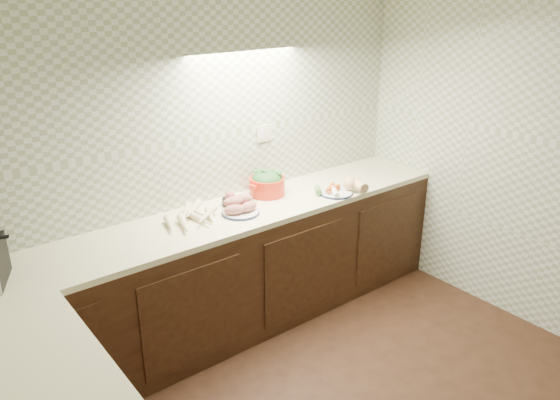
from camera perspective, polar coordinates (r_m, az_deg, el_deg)
room at (r=2.40m, az=13.42°, el=3.31°), size 3.60×3.60×2.60m
counter at (r=3.04m, az=-7.98°, el=-17.50°), size 3.60×3.60×0.90m
parsnip_pile at (r=3.61m, az=-10.01°, el=-1.92°), size 0.48×0.45×0.08m
sweet_potato_plate at (r=3.71m, az=-4.25°, el=-0.73°), size 0.26×0.26×0.12m
onion_bowl at (r=3.86m, az=-5.08°, el=0.01°), size 0.14×0.14×0.11m
dutch_oven at (r=4.02m, az=-1.35°, el=1.76°), size 0.33×0.30×0.18m
veg_plate at (r=4.09m, az=6.47°, el=1.30°), size 0.37×0.29×0.12m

